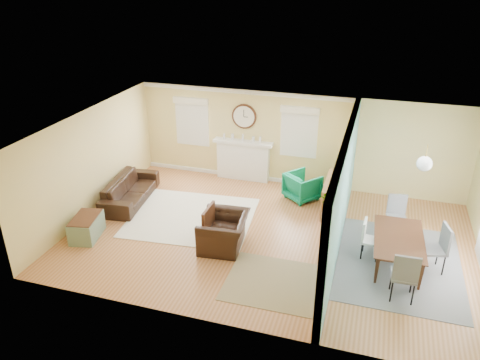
% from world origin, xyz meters
% --- Properties ---
extents(floor, '(9.00, 9.00, 0.00)m').
position_xyz_m(floor, '(0.00, 0.00, 0.00)').
color(floor, '#A25F31').
rests_on(floor, ground).
extents(wall_back, '(9.00, 0.02, 2.60)m').
position_xyz_m(wall_back, '(0.00, 3.00, 1.30)').
color(wall_back, '#ECD277').
rests_on(wall_back, ground).
extents(wall_front, '(9.00, 0.02, 2.60)m').
position_xyz_m(wall_front, '(0.00, -3.00, 1.30)').
color(wall_front, '#ECD277').
rests_on(wall_front, ground).
extents(wall_left, '(0.02, 6.00, 2.60)m').
position_xyz_m(wall_left, '(-4.50, 0.00, 1.30)').
color(wall_left, '#ECD277').
rests_on(wall_left, ground).
extents(ceiling, '(9.00, 6.00, 0.02)m').
position_xyz_m(ceiling, '(0.00, 0.00, 2.60)').
color(ceiling, white).
rests_on(ceiling, wall_back).
extents(partition, '(0.17, 6.00, 2.60)m').
position_xyz_m(partition, '(1.51, 0.28, 1.36)').
color(partition, '#ECD277').
rests_on(partition, ground).
extents(fireplace, '(1.70, 0.30, 1.17)m').
position_xyz_m(fireplace, '(-1.50, 2.88, 0.60)').
color(fireplace, white).
rests_on(fireplace, ground).
extents(wall_clock, '(0.70, 0.07, 0.70)m').
position_xyz_m(wall_clock, '(-1.50, 2.97, 1.85)').
color(wall_clock, '#4F2513').
rests_on(wall_clock, wall_back).
extents(window_left, '(1.05, 0.13, 1.42)m').
position_xyz_m(window_left, '(-3.05, 2.95, 1.66)').
color(window_left, white).
rests_on(window_left, wall_back).
extents(window_right, '(1.05, 0.13, 1.42)m').
position_xyz_m(window_right, '(0.05, 2.95, 1.66)').
color(window_right, white).
rests_on(window_right, wall_back).
extents(pendant, '(0.30, 0.30, 0.55)m').
position_xyz_m(pendant, '(3.00, 0.00, 2.20)').
color(pendant, gold).
rests_on(pendant, ceiling).
extents(rug_cream, '(3.17, 2.81, 0.02)m').
position_xyz_m(rug_cream, '(-2.05, 0.32, 0.01)').
color(rug_cream, white).
rests_on(rug_cream, floor).
extents(rug_jute, '(2.04, 1.67, 0.01)m').
position_xyz_m(rug_jute, '(0.56, -1.60, 0.01)').
color(rug_jute, gray).
rests_on(rug_jute, floor).
extents(rug_grey, '(2.56, 3.20, 0.01)m').
position_xyz_m(rug_grey, '(2.79, -0.22, 0.01)').
color(rug_grey, slate).
rests_on(rug_grey, floor).
extents(sofa, '(1.10, 2.26, 0.63)m').
position_xyz_m(sofa, '(-3.92, 0.67, 0.32)').
color(sofa, black).
rests_on(sofa, floor).
extents(eames_chair, '(1.11, 1.24, 0.74)m').
position_xyz_m(eames_chair, '(-0.87, -0.67, 0.37)').
color(eames_chair, black).
rests_on(eames_chair, floor).
extents(green_chair, '(1.09, 1.10, 0.72)m').
position_xyz_m(green_chair, '(0.36, 2.13, 0.36)').
color(green_chair, '#0E6335').
rests_on(green_chair, floor).
extents(trunk, '(0.72, 0.98, 0.51)m').
position_xyz_m(trunk, '(-3.98, -1.21, 0.26)').
color(trunk, gray).
rests_on(trunk, floor).
extents(credenza, '(0.51, 1.49, 0.80)m').
position_xyz_m(credenza, '(1.23, 1.77, 0.40)').
color(credenza, olive).
rests_on(credenza, floor).
extents(tv, '(0.21, 1.08, 0.62)m').
position_xyz_m(tv, '(1.21, 1.77, 1.11)').
color(tv, black).
rests_on(tv, credenza).
extents(garden_stool, '(0.31, 0.31, 0.46)m').
position_xyz_m(garden_stool, '(1.22, 0.70, 0.23)').
color(garden_stool, white).
rests_on(garden_stool, floor).
extents(potted_plant, '(0.48, 0.50, 0.42)m').
position_xyz_m(potted_plant, '(1.22, 0.70, 0.67)').
color(potted_plant, '#337F33').
rests_on(potted_plant, garden_stool).
extents(dining_table, '(1.04, 1.80, 0.62)m').
position_xyz_m(dining_table, '(2.79, -0.22, 0.31)').
color(dining_table, '#4F2513').
rests_on(dining_table, floor).
extents(dining_chair_n, '(0.48, 0.48, 0.96)m').
position_xyz_m(dining_chair_n, '(2.72, 0.93, 0.57)').
color(dining_chair_n, slate).
rests_on(dining_chair_n, floor).
extents(dining_chair_s, '(0.48, 0.48, 1.04)m').
position_xyz_m(dining_chair_s, '(2.85, -1.34, 0.61)').
color(dining_chair_s, slate).
rests_on(dining_chair_s, floor).
extents(dining_chair_w, '(0.41, 0.41, 0.86)m').
position_xyz_m(dining_chair_w, '(2.22, -0.15, 0.50)').
color(dining_chair_w, white).
rests_on(dining_chair_w, floor).
extents(dining_chair_e, '(0.55, 0.55, 1.03)m').
position_xyz_m(dining_chair_e, '(3.43, -0.26, 0.61)').
color(dining_chair_e, slate).
rests_on(dining_chair_e, floor).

